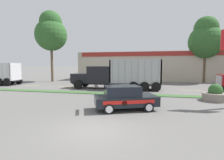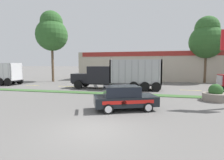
{
  "view_description": "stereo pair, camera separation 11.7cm",
  "coord_description": "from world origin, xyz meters",
  "views": [
    {
      "loc": [
        2.58,
        -7.56,
        3.05
      ],
      "look_at": [
        -1.22,
        9.29,
        1.52
      ],
      "focal_mm": 28.0,
      "sensor_mm": 36.0,
      "label": 1
    },
    {
      "loc": [
        2.7,
        -7.54,
        3.05
      ],
      "look_at": [
        -1.22,
        9.29,
        1.52
      ],
      "focal_mm": 28.0,
      "sensor_mm": 36.0,
      "label": 2
    }
  ],
  "objects": [
    {
      "name": "centre_line_1",
      "position": [
        -19.84,
        14.63,
        0.0
      ],
      "size": [
        2.4,
        0.14,
        0.01
      ],
      "primitive_type": "cube",
      "color": "yellow",
      "rests_on": "ground_plane"
    },
    {
      "name": "tree_behind_left",
      "position": [
        11.28,
        24.58,
        7.4
      ],
      "size": [
        5.5,
        5.5,
        10.98
      ],
      "color": "brown",
      "rests_on": "ground_plane"
    },
    {
      "name": "ground_plane",
      "position": [
        0.0,
        0.0,
        0.0
      ],
      "size": [
        600.0,
        600.0,
        0.0
      ],
      "primitive_type": "plane",
      "color": "slate"
    },
    {
      "name": "store_building_backdrop",
      "position": [
        6.0,
        30.52,
        2.72
      ],
      "size": [
        35.04,
        12.1,
        5.43
      ],
      "color": "#BCB29E",
      "rests_on": "ground_plane"
    },
    {
      "name": "stone_planter",
      "position": [
        7.91,
        8.58,
        0.52
      ],
      "size": [
        2.04,
        2.04,
        1.44
      ],
      "color": "gray",
      "rests_on": "ground_plane"
    },
    {
      "name": "dump_truck_lead",
      "position": [
        -2.54,
        13.86,
        1.57
      ],
      "size": [
        11.28,
        2.79,
        3.64
      ],
      "color": "black",
      "rests_on": "ground_plane"
    },
    {
      "name": "tree_behind_right",
      "position": [
        -14.79,
        20.63,
        8.81
      ],
      "size": [
        5.55,
        5.55,
        12.44
      ],
      "color": "brown",
      "rests_on": "ground_plane"
    },
    {
      "name": "centre_line_6",
      "position": [
        7.16,
        14.63,
        0.0
      ],
      "size": [
        2.4,
        0.14,
        0.01
      ],
      "primitive_type": "cube",
      "color": "yellow",
      "rests_on": "ground_plane"
    },
    {
      "name": "centre_line_2",
      "position": [
        -14.44,
        14.63,
        0.0
      ],
      "size": [
        2.4,
        0.14,
        0.01
      ],
      "primitive_type": "cube",
      "color": "yellow",
      "rests_on": "ground_plane"
    },
    {
      "name": "rally_car",
      "position": [
        0.86,
        3.95,
        0.83
      ],
      "size": [
        4.53,
        3.27,
        1.66
      ],
      "color": "black",
      "rests_on": "ground_plane"
    },
    {
      "name": "centre_line_5",
      "position": [
        1.76,
        14.63,
        0.0
      ],
      "size": [
        2.4,
        0.14,
        0.01
      ],
      "primitive_type": "cube",
      "color": "yellow",
      "rests_on": "ground_plane"
    },
    {
      "name": "centre_line_3",
      "position": [
        -9.04,
        14.63,
        0.0
      ],
      "size": [
        2.4,
        0.14,
        0.01
      ],
      "primitive_type": "cube",
      "color": "yellow",
      "rests_on": "ground_plane"
    },
    {
      "name": "grass_verge",
      "position": [
        0.0,
        9.99,
        0.03
      ],
      "size": [
        120.0,
        1.28,
        0.06
      ],
      "primitive_type": "cube",
      "color": "#3D6633",
      "rests_on": "ground_plane"
    },
    {
      "name": "centre_line_4",
      "position": [
        -3.64,
        14.63,
        0.0
      ],
      "size": [
        2.4,
        0.14,
        0.01
      ],
      "primitive_type": "cube",
      "color": "yellow",
      "rests_on": "ground_plane"
    }
  ]
}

